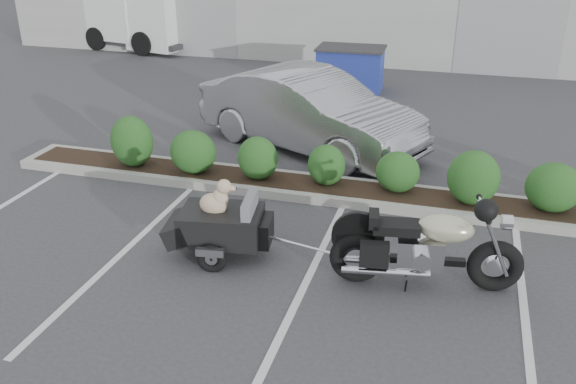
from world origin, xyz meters
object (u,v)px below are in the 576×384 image
(motorcycle, at_px, (426,248))
(pet_trailer, at_px, (220,224))
(delivery_truck, at_px, (116,7))
(sedan, at_px, (310,111))
(dumpster, at_px, (350,69))

(motorcycle, bearing_deg, pet_trailer, 170.29)
(motorcycle, distance_m, delivery_truck, 17.98)
(motorcycle, height_order, sedan, sedan)
(sedan, relative_size, delivery_truck, 0.73)
(pet_trailer, xyz_separation_m, delivery_truck, (-9.36, 13.20, 0.89))
(sedan, height_order, dumpster, sedan)
(motorcycle, distance_m, dumpster, 9.73)
(pet_trailer, bearing_deg, motorcycle, -9.71)
(dumpster, height_order, delivery_truck, delivery_truck)
(motorcycle, bearing_deg, sedan, 111.16)
(pet_trailer, height_order, dumpster, dumpster)
(motorcycle, xyz_separation_m, pet_trailer, (-2.79, 0.02, -0.07))
(motorcycle, bearing_deg, dumpster, 97.25)
(dumpster, bearing_deg, delivery_truck, 155.49)
(sedan, bearing_deg, motorcycle, -125.48)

